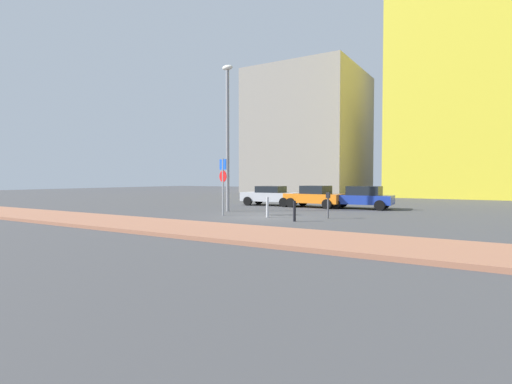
# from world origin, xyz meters

# --- Properties ---
(ground_plane) EXTENTS (120.00, 120.00, 0.00)m
(ground_plane) POSITION_xyz_m (0.00, 0.00, 0.00)
(ground_plane) COLOR #424244
(sidewalk_brick) EXTENTS (40.00, 3.48, 0.14)m
(sidewalk_brick) POSITION_xyz_m (0.00, -6.05, 0.07)
(sidewalk_brick) COLOR #9E664C
(sidewalk_brick) RESTS_ON ground
(parked_car_silver) EXTENTS (4.28, 2.09, 1.41)m
(parked_car_silver) POSITION_xyz_m (-3.55, 7.33, 0.73)
(parked_car_silver) COLOR #B7BABF
(parked_car_silver) RESTS_ON ground
(parked_car_orange) EXTENTS (4.05, 2.19, 1.47)m
(parked_car_orange) POSITION_xyz_m (-0.10, 7.25, 0.75)
(parked_car_orange) COLOR orange
(parked_car_orange) RESTS_ON ground
(parked_car_blue) EXTENTS (4.14, 2.13, 1.47)m
(parked_car_blue) POSITION_xyz_m (2.97, 7.61, 0.76)
(parked_car_blue) COLOR #1E389E
(parked_car_blue) RESTS_ON ground
(parking_sign_post) EXTENTS (0.58, 0.20, 3.00)m
(parking_sign_post) POSITION_xyz_m (-2.02, -0.60, 1.89)
(parking_sign_post) COLOR gray
(parking_sign_post) RESTS_ON ground
(parking_meter) EXTENTS (0.18, 0.14, 1.28)m
(parking_meter) POSITION_xyz_m (3.29, 0.82, 0.84)
(parking_meter) COLOR #4C4C51
(parking_meter) RESTS_ON ground
(street_lamp) EXTENTS (0.70, 0.36, 8.66)m
(street_lamp) POSITION_xyz_m (-3.34, 1.68, 4.98)
(street_lamp) COLOR gray
(street_lamp) RESTS_ON ground
(traffic_bollard_near) EXTENTS (0.13, 0.13, 1.03)m
(traffic_bollard_near) POSITION_xyz_m (0.47, -0.24, 0.52)
(traffic_bollard_near) COLOR #B7B7BC
(traffic_bollard_near) RESTS_ON ground
(traffic_bollard_mid) EXTENTS (0.13, 0.13, 0.95)m
(traffic_bollard_mid) POSITION_xyz_m (2.45, -1.21, 0.47)
(traffic_bollard_mid) COLOR black
(traffic_bollard_mid) RESTS_ON ground
(building_colorful_midrise) EXTENTS (17.61, 16.38, 29.87)m
(building_colorful_midrise) POSITION_xyz_m (9.27, 31.70, 14.93)
(building_colorful_midrise) COLOR gold
(building_colorful_midrise) RESTS_ON ground
(building_under_construction) EXTENTS (14.72, 15.79, 17.41)m
(building_under_construction) POSITION_xyz_m (-13.05, 36.22, 8.71)
(building_under_construction) COLOR gray
(building_under_construction) RESTS_ON ground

